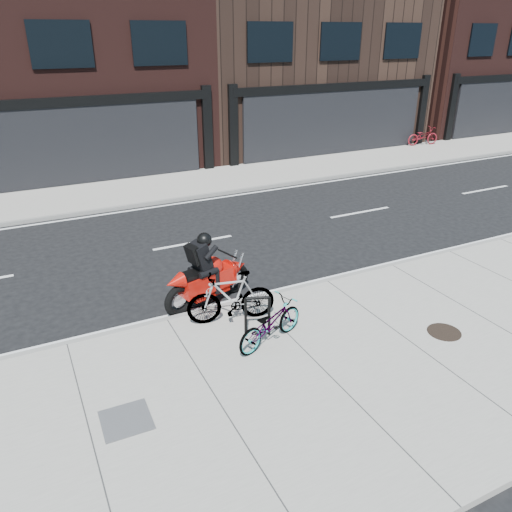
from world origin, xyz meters
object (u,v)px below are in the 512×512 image
bicycle_rear (231,297)px  manhole_cover (444,332)px  bicycle_front (270,323)px  motorcycle (211,274)px  bike_rack (257,313)px  utility_grate (126,420)px  bicycle_far (423,136)px

bicycle_rear → manhole_cover: bicycle_rear is taller
bicycle_front → motorcycle: size_ratio=0.72×
motorcycle → bicycle_rear: bearing=-107.6°
bike_rack → utility_grate: (-2.89, -1.23, -0.50)m
motorcycle → utility_grate: bearing=-147.2°
bicycle_rear → utility_grate: bearing=-40.9°
bike_rack → utility_grate: 3.18m
bicycle_far → utility_grate: bearing=133.6°
bicycle_front → motorcycle: (-0.32, 2.20, 0.14)m
bicycle_rear → bike_rack: bearing=30.3°
bike_rack → bicycle_front: bike_rack is taller
motorcycle → manhole_cover: motorcycle is taller
bike_rack → bicycle_rear: size_ratio=0.47×
bike_rack → bicycle_front: size_ratio=0.53×
bike_rack → bicycle_front: 0.35m
motorcycle → bicycle_far: (16.08, 10.47, -0.11)m
bicycle_front → motorcycle: motorcycle is taller
bike_rack → bicycle_front: bearing=-72.0°
bicycle_front → utility_grate: bearing=87.4°
bicycle_rear → bicycle_far: size_ratio=1.03×
bicycle_front → utility_grate: (-2.99, -0.90, -0.42)m
bicycle_front → bicycle_rear: bicycle_rear is taller
bike_rack → bicycle_rear: bicycle_rear is taller
motorcycle → utility_grate: motorcycle is taller
bike_rack → motorcycle: (-0.22, 1.87, 0.06)m
bike_rack → motorcycle: 1.88m
bicycle_rear → motorcycle: bearing=-168.6°
bicycle_far → utility_grate: (-18.75, -13.57, -0.46)m
manhole_cover → utility_grate: bearing=176.9°
bicycle_front → motorcycle: 2.22m
manhole_cover → bicycle_far: bearing=48.1°
bicycle_rear → motorcycle: 1.13m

